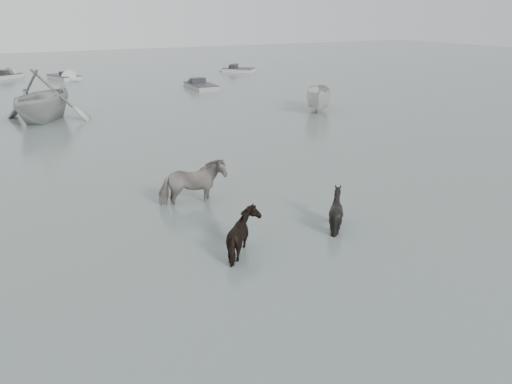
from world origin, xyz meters
TOP-DOWN VIEW (x-y plane):
  - ground at (0.00, 0.00)m, footprint 140.00×140.00m
  - pony_pinto at (-2.21, 3.02)m, footprint 2.17×1.22m
  - pony_dark at (-2.30, -0.79)m, footprint 1.40×1.55m
  - pony_black at (0.67, -0.50)m, footprint 1.36×1.25m
  - rowboat_trail at (-4.77, 18.61)m, footprint 7.10×7.30m
  - boat_small at (10.19, 14.00)m, footprint 3.57×4.15m
  - skiff_port at (7.26, 25.59)m, footprint 1.74×4.99m
  - skiff_mid at (-1.23, 36.38)m, footprint 2.94×4.85m
  - skiff_star at (14.77, 34.18)m, footprint 4.07×4.03m

SIDE VIEW (x-z plane):
  - ground at x=0.00m, z-range 0.00..0.00m
  - skiff_port at x=7.26m, z-range 0.00..0.75m
  - skiff_mid at x=-1.23m, z-range 0.00..0.75m
  - skiff_star at x=14.77m, z-range 0.00..0.75m
  - pony_black at x=0.67m, z-range 0.00..1.32m
  - pony_dark at x=-2.30m, z-range 0.00..1.34m
  - boat_small at x=10.19m, z-range 0.00..1.55m
  - pony_pinto at x=-2.21m, z-range 0.00..1.73m
  - rowboat_trail at x=-4.77m, z-range 0.00..2.93m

